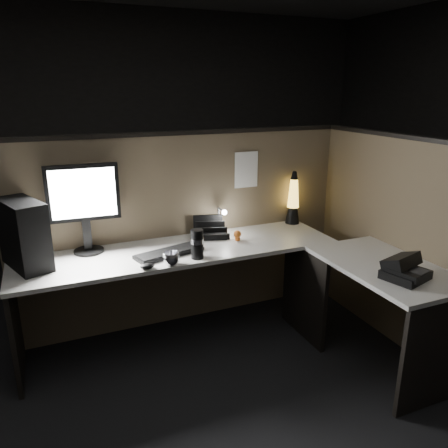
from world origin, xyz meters
name	(u,v)px	position (x,y,z in m)	size (l,w,h in m)	color
floor	(233,379)	(0.00, 0.00, 0.00)	(6.00, 6.00, 0.00)	black
room_shell	(235,129)	(0.00, 0.00, 1.62)	(6.00, 6.00, 6.00)	silver
partition_back	(186,230)	(0.00, 0.93, 0.75)	(2.66, 0.06, 1.50)	brown
partition_right	(392,241)	(1.33, 0.10, 0.75)	(0.06, 1.66, 1.50)	brown
desk	(242,279)	(0.18, 0.25, 0.58)	(2.60, 1.60, 0.73)	beige
pc_tower	(24,234)	(-1.15, 0.68, 0.95)	(0.19, 0.42, 0.44)	black
monitor	(84,200)	(-0.76, 0.81, 1.10)	(0.48, 0.21, 0.62)	black
keyboard	(169,253)	(-0.26, 0.53, 0.74)	(0.48, 0.16, 0.02)	black
mouse	(147,266)	(-0.45, 0.34, 0.75)	(0.09, 0.07, 0.04)	black
clip_lamp	(221,218)	(0.26, 0.82, 0.85)	(0.04, 0.16, 0.21)	white
organizer	(211,231)	(0.15, 0.78, 0.77)	(0.28, 0.26, 0.17)	black
lava_lamp	(293,202)	(0.92, 0.83, 0.91)	(0.12, 0.12, 0.44)	black
travel_mug	(197,244)	(-0.10, 0.39, 0.83)	(0.09, 0.09, 0.20)	black
steel_mug	(171,259)	(-0.29, 0.34, 0.77)	(0.11, 0.11, 0.09)	silver
figurine	(237,234)	(0.30, 0.61, 0.78)	(0.06, 0.06, 0.06)	orange
pinned_paper	(246,170)	(0.51, 0.90, 1.21)	(0.20, 0.00, 0.29)	white
desk_phone	(404,269)	(0.95, -0.40, 0.79)	(0.30, 0.30, 0.15)	black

